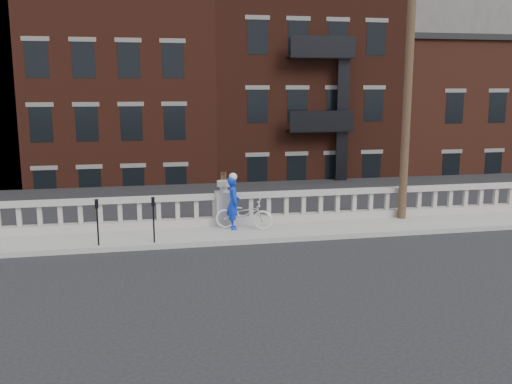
# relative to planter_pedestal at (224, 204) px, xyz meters

# --- Properties ---
(ground) EXTENTS (120.00, 120.00, 0.00)m
(ground) POSITION_rel_planter_pedestal_xyz_m (0.00, -3.95, -0.83)
(ground) COLOR black
(ground) RESTS_ON ground
(sidewalk) EXTENTS (32.00, 2.20, 0.15)m
(sidewalk) POSITION_rel_planter_pedestal_xyz_m (0.00, -0.95, -0.76)
(sidewalk) COLOR gray
(sidewalk) RESTS_ON ground
(balustrade) EXTENTS (28.00, 0.34, 1.03)m
(balustrade) POSITION_rel_planter_pedestal_xyz_m (0.00, 0.00, -0.19)
(balustrade) COLOR gray
(balustrade) RESTS_ON sidewalk
(planter_pedestal) EXTENTS (0.55, 0.55, 1.76)m
(planter_pedestal) POSITION_rel_planter_pedestal_xyz_m (0.00, 0.00, 0.00)
(planter_pedestal) COLOR gray
(planter_pedestal) RESTS_ON sidewalk
(lower_level) EXTENTS (80.00, 44.00, 20.80)m
(lower_level) POSITION_rel_planter_pedestal_xyz_m (0.56, 19.09, 1.80)
(lower_level) COLOR #605E59
(lower_level) RESTS_ON ground
(utility_pole) EXTENTS (1.60, 0.28, 10.00)m
(utility_pole) POSITION_rel_planter_pedestal_xyz_m (6.20, -0.35, 4.41)
(utility_pole) COLOR #422D1E
(utility_pole) RESTS_ON sidewalk
(parking_meter_b) EXTENTS (0.10, 0.09, 1.36)m
(parking_meter_b) POSITION_rel_planter_pedestal_xyz_m (-3.92, -1.80, 0.17)
(parking_meter_b) COLOR black
(parking_meter_b) RESTS_ON sidewalk
(parking_meter_c) EXTENTS (0.10, 0.09, 1.36)m
(parking_meter_c) POSITION_rel_planter_pedestal_xyz_m (-2.34, -1.80, 0.17)
(parking_meter_c) COLOR black
(parking_meter_c) RESTS_ON sidewalk
(bicycle) EXTENTS (1.97, 1.27, 0.98)m
(bicycle) POSITION_rel_planter_pedestal_xyz_m (0.54, -0.74, -0.19)
(bicycle) COLOR silver
(bicycle) RESTS_ON sidewalk
(cyclist) EXTENTS (0.42, 0.63, 1.71)m
(cyclist) POSITION_rel_planter_pedestal_xyz_m (0.21, -0.64, 0.18)
(cyclist) COLOR #0D32C9
(cyclist) RESTS_ON sidewalk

